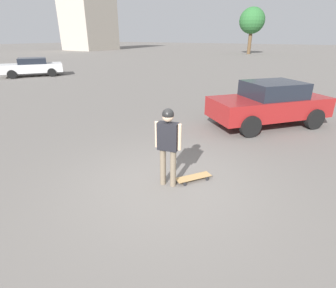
# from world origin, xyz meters

# --- Properties ---
(ground_plane) EXTENTS (220.00, 220.00, 0.00)m
(ground_plane) POSITION_xyz_m (0.00, 0.00, 0.00)
(ground_plane) COLOR slate
(person) EXTENTS (0.55, 0.29, 1.70)m
(person) POSITION_xyz_m (0.00, 0.00, 1.06)
(person) COLOR #7A6B56
(person) RESTS_ON ground_plane
(skateboard) EXTENTS (0.66, 0.81, 0.09)m
(skateboard) POSITION_xyz_m (0.39, 0.46, 0.07)
(skateboard) COLOR tan
(skateboard) RESTS_ON ground_plane
(car_parked_near) EXTENTS (3.97, 4.26, 1.55)m
(car_parked_near) POSITION_xyz_m (0.86, 5.40, 0.80)
(car_parked_near) COLOR maroon
(car_parked_near) RESTS_ON ground_plane
(car_parked_far) EXTENTS (4.05, 4.75, 1.40)m
(car_parked_far) POSITION_xyz_m (-17.94, 8.38, 0.74)
(car_parked_far) COLOR silver
(car_parked_far) RESTS_ON ground_plane
(tree_distant) EXTENTS (4.23, 4.23, 7.51)m
(tree_distant) POSITION_xyz_m (-11.13, 44.82, 5.33)
(tree_distant) COLOR brown
(tree_distant) RESTS_ON ground_plane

